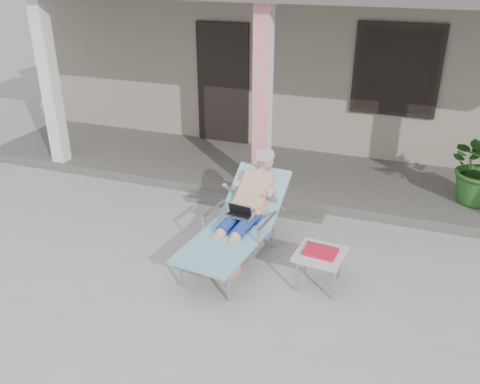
% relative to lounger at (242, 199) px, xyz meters
% --- Properties ---
extents(ground, '(60.00, 60.00, 0.00)m').
position_rel_lounger_xyz_m(ground, '(-0.24, -0.65, -0.74)').
color(ground, '#9E9E99').
rests_on(ground, ground).
extents(house, '(10.40, 5.40, 3.30)m').
position_rel_lounger_xyz_m(house, '(-0.24, 5.85, 0.93)').
color(house, gray).
rests_on(house, ground).
extents(porch_deck, '(10.00, 2.00, 0.15)m').
position_rel_lounger_xyz_m(porch_deck, '(-0.24, 2.35, -0.66)').
color(porch_deck, '#605B56').
rests_on(porch_deck, ground).
extents(porch_step, '(2.00, 0.30, 0.07)m').
position_rel_lounger_xyz_m(porch_step, '(-0.24, 1.20, -0.70)').
color(porch_step, '#605B56').
rests_on(porch_step, ground).
extents(lounger, '(0.90, 1.89, 1.20)m').
position_rel_lounger_xyz_m(lounger, '(0.00, 0.00, 0.00)').
color(lounger, '#B7B7BC').
rests_on(lounger, ground).
extents(side_table, '(0.54, 0.54, 0.44)m').
position_rel_lounger_xyz_m(side_table, '(1.00, -0.32, -0.36)').
color(side_table, beige).
rests_on(side_table, ground).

